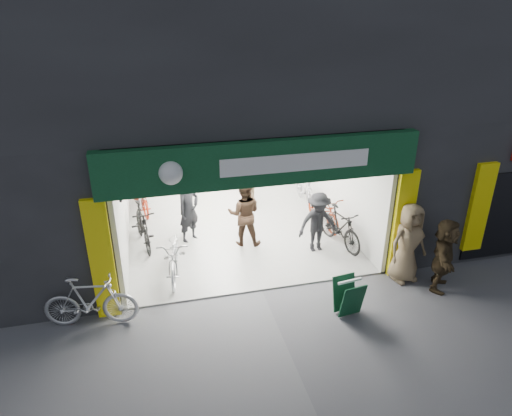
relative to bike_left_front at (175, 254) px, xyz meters
name	(u,v)px	position (x,y,z in m)	size (l,w,h in m)	color
ground	(262,291)	(1.80, -1.17, -0.52)	(60.00, 60.00, 0.00)	#56565B
building	(250,61)	(2.71, 3.82, 3.79)	(17.00, 10.27, 8.00)	#232326
bike_left_front	(175,254)	(0.00, 0.00, 0.00)	(0.69, 1.99, 1.04)	silver
bike_left_midfront	(142,226)	(-0.70, 1.59, 0.05)	(0.54, 1.89, 1.14)	black
bike_left_midback	(141,196)	(-0.70, 3.78, -0.04)	(0.64, 1.85, 0.97)	maroon
bike_left_back	(141,193)	(-0.70, 3.89, 0.04)	(0.53, 1.86, 1.12)	#A4A4A9
bike_right_front	(340,227)	(4.28, 0.35, 0.01)	(0.50, 1.78, 1.07)	black
bike_right_mid	(323,210)	(4.30, 1.56, -0.04)	(0.64, 1.84, 0.96)	maroon
bike_right_back	(305,188)	(4.30, 3.15, 0.00)	(0.49, 1.75, 1.05)	#A7A6AB
parked_bike	(90,301)	(-1.75, -1.47, 0.03)	(0.52, 1.83, 1.10)	silver
customer_a	(189,210)	(0.51, 1.55, 0.38)	(0.66, 0.43, 1.81)	black
customer_b	(244,214)	(1.88, 1.01, 0.37)	(0.87, 0.67, 1.78)	#322116
customer_c	(318,223)	(3.60, 0.20, 0.29)	(1.05, 0.60, 1.62)	black
customer_d	(250,181)	(2.61, 3.43, 0.30)	(0.97, 0.40, 1.65)	#947756
pedestrian_near	(408,243)	(5.10, -1.47, 0.42)	(0.92, 0.60, 1.89)	#7E6849
pedestrian_far	(444,255)	(5.68, -1.98, 0.32)	(1.57, 0.50, 1.69)	#392C1A
sandwich_board	(348,296)	(3.30, -2.36, -0.09)	(0.57, 0.58, 0.78)	#0E3920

